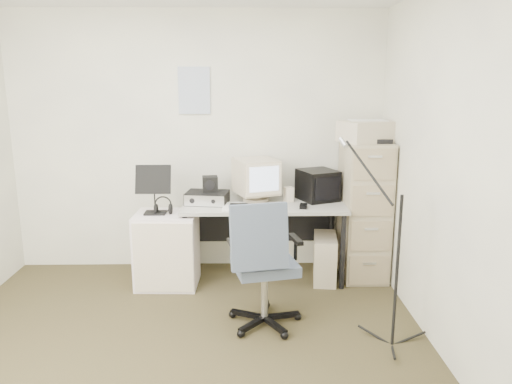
{
  "coord_description": "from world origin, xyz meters",
  "views": [
    {
      "loc": [
        0.47,
        -3.05,
        1.87
      ],
      "look_at": [
        0.55,
        0.95,
        0.95
      ],
      "focal_mm": 35.0,
      "sensor_mm": 36.0,
      "label": 1
    }
  ],
  "objects_px": {
    "desk": "(263,240)",
    "side_cart": "(167,249)",
    "filing_cabinet": "(364,210)",
    "office_chair": "(265,263)"
  },
  "relations": [
    {
      "from": "desk",
      "to": "side_cart",
      "type": "bearing_deg",
      "value": -169.18
    },
    {
      "from": "filing_cabinet",
      "to": "office_chair",
      "type": "relative_size",
      "value": 1.28
    },
    {
      "from": "office_chair",
      "to": "side_cart",
      "type": "height_order",
      "value": "office_chair"
    },
    {
      "from": "desk",
      "to": "office_chair",
      "type": "xyz_separation_m",
      "value": [
        -0.02,
        -0.96,
        0.14
      ]
    },
    {
      "from": "side_cart",
      "to": "office_chair",
      "type": "bearing_deg",
      "value": -40.4
    },
    {
      "from": "side_cart",
      "to": "filing_cabinet",
      "type": "bearing_deg",
      "value": 8.15
    },
    {
      "from": "desk",
      "to": "side_cart",
      "type": "relative_size",
      "value": 2.21
    },
    {
      "from": "filing_cabinet",
      "to": "side_cart",
      "type": "relative_size",
      "value": 1.92
    },
    {
      "from": "office_chair",
      "to": "side_cart",
      "type": "bearing_deg",
      "value": 125.16
    },
    {
      "from": "desk",
      "to": "office_chair",
      "type": "bearing_deg",
      "value": -91.48
    }
  ]
}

